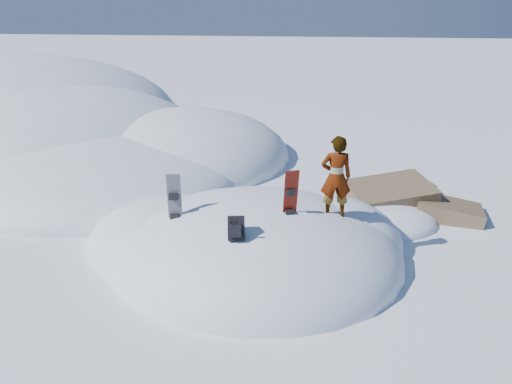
# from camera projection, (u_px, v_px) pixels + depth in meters

# --- Properties ---
(ground) EXTENTS (120.00, 120.00, 0.00)m
(ground) POSITION_uv_depth(u_px,v_px,m) (257.00, 259.00, 12.08)
(ground) COLOR white
(ground) RESTS_ON ground
(snow_mound) EXTENTS (8.00, 6.00, 3.00)m
(snow_mound) POSITION_uv_depth(u_px,v_px,m) (251.00, 254.00, 12.32)
(snow_mound) COLOR white
(snow_mound) RESTS_ON ground
(snow_ridge) EXTENTS (21.50, 18.50, 6.40)m
(snow_ridge) POSITION_uv_depth(u_px,v_px,m) (45.00, 136.00, 22.11)
(snow_ridge) COLOR white
(snow_ridge) RESTS_ON ground
(rock_outcrop) EXTENTS (4.68, 4.41, 1.68)m
(rock_outcrop) POSITION_uv_depth(u_px,v_px,m) (394.00, 213.00, 14.51)
(rock_outcrop) COLOR brown
(rock_outcrop) RESTS_ON ground
(snowboard_red) EXTENTS (0.38, 0.33, 1.69)m
(snowboard_red) POSITION_uv_depth(u_px,v_px,m) (290.00, 204.00, 11.04)
(snowboard_red) COLOR red
(snowboard_red) RESTS_ON snow_mound
(snowboard_dark) EXTENTS (0.32, 0.19, 1.68)m
(snowboard_dark) POSITION_uv_depth(u_px,v_px,m) (175.00, 209.00, 11.31)
(snowboard_dark) COLOR black
(snowboard_dark) RESTS_ON snow_mound
(backpack) EXTENTS (0.40, 0.47, 0.58)m
(backpack) POSITION_uv_depth(u_px,v_px,m) (236.00, 228.00, 10.22)
(backpack) COLOR black
(backpack) RESTS_ON snow_mound
(gear_pile) EXTENTS (0.88, 0.68, 0.23)m
(gear_pile) POSITION_uv_depth(u_px,v_px,m) (156.00, 286.00, 10.79)
(gear_pile) COLOR black
(gear_pile) RESTS_ON ground
(person) EXTENTS (0.74, 0.53, 1.91)m
(person) POSITION_uv_depth(u_px,v_px,m) (336.00, 177.00, 11.14)
(person) COLOR slate
(person) RESTS_ON snow_mound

